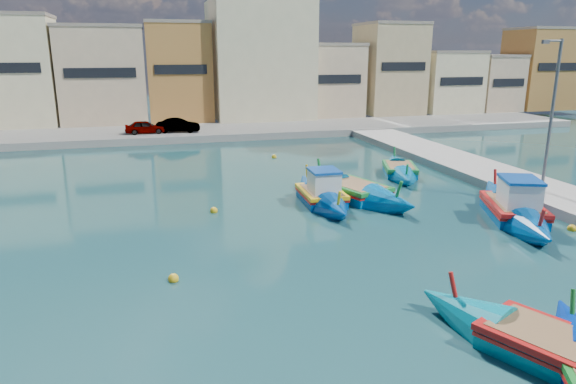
{
  "coord_description": "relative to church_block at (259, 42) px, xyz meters",
  "views": [
    {
      "loc": [
        -1.72,
        -15.12,
        7.38
      ],
      "look_at": [
        4.0,
        6.0,
        1.4
      ],
      "focal_mm": 32.0,
      "sensor_mm": 36.0,
      "label": 1
    }
  ],
  "objects": [
    {
      "name": "north_quay",
      "position": [
        -10.0,
        -8.0,
        -8.11
      ],
      "size": [
        80.0,
        8.0,
        0.6
      ],
      "primitive_type": "cube",
      "color": "gray",
      "rests_on": "ground"
    },
    {
      "name": "north_townhouses",
      "position": [
        -3.32,
        -0.64,
        -3.41
      ],
      "size": [
        83.2,
        7.87,
        10.19
      ],
      "color": "tan",
      "rests_on": "ground"
    },
    {
      "name": "luzzu_blue_cabin",
      "position": [
        -3.57,
        -31.48,
        -8.07
      ],
      "size": [
        2.2,
        7.88,
        2.77
      ],
      "color": "#0049A5",
      "rests_on": "ground"
    },
    {
      "name": "church_block",
      "position": [
        0.0,
        0.0,
        0.0
      ],
      "size": [
        10.0,
        10.0,
        19.1
      ],
      "color": "beige",
      "rests_on": "ground"
    },
    {
      "name": "ground",
      "position": [
        -10.0,
        -40.0,
        -8.41
      ],
      "size": [
        160.0,
        160.0,
        0.0
      ],
      "primitive_type": "plane",
      "color": "#164142",
      "rests_on": "ground"
    },
    {
      "name": "mooring_buoys",
      "position": [
        -7.54,
        -34.33,
        -8.33
      ],
      "size": [
        26.08,
        27.49,
        0.36
      ],
      "color": "gold",
      "rests_on": "ground"
    },
    {
      "name": "parked_cars",
      "position": [
        -16.55,
        -9.5,
        -7.24
      ],
      "size": [
        21.71,
        2.03,
        1.22
      ],
      "color": "#4C1919",
      "rests_on": "north_quay"
    },
    {
      "name": "luzzu_cyan_south",
      "position": [
        -2.54,
        -45.98,
        -8.15
      ],
      "size": [
        5.05,
        7.75,
        2.39
      ],
      "color": "#00879F",
      "rests_on": "ground"
    },
    {
      "name": "quay_street_lamp",
      "position": [
        7.44,
        -34.0,
        -4.07
      ],
      "size": [
        1.18,
        0.16,
        8.0
      ],
      "color": "#595B60",
      "rests_on": "ground"
    },
    {
      "name": "luzzu_turquoise_cabin",
      "position": [
        4.16,
        -36.14,
        -8.04
      ],
      "size": [
        5.56,
        9.68,
        3.08
      ],
      "color": "#004FA1",
      "rests_on": "ground"
    },
    {
      "name": "luzzu_green",
      "position": [
        -1.61,
        -31.15,
        -8.12
      ],
      "size": [
        4.86,
        8.84,
        2.71
      ],
      "color": "#0061A4",
      "rests_on": "ground"
    },
    {
      "name": "luzzu_cyan_mid",
      "position": [
        3.14,
        -26.88,
        -8.17
      ],
      "size": [
        4.15,
        7.73,
        2.23
      ],
      "color": "#0069A3",
      "rests_on": "ground"
    }
  ]
}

